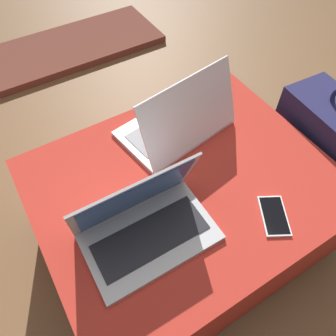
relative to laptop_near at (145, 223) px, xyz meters
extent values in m
plane|color=brown|center=(0.20, 0.09, -0.46)|extent=(14.00, 14.00, 0.00)
cube|color=maroon|center=(0.20, 0.09, -0.43)|extent=(0.91, 0.74, 0.05)
cube|color=#B22D23|center=(0.20, 0.09, -0.23)|extent=(0.94, 0.77, 0.36)
cube|color=#B7B7BC|center=(0.00, -0.03, -0.04)|extent=(0.37, 0.23, 0.02)
cube|color=#232328|center=(0.00, -0.03, -0.03)|extent=(0.32, 0.13, 0.00)
cube|color=#B7B7BC|center=(0.00, 0.05, 0.07)|extent=(0.36, 0.09, 0.21)
cube|color=#1E4799|center=(0.00, 0.04, 0.07)|extent=(0.32, 0.07, 0.19)
cube|color=silver|center=(0.29, 0.30, -0.04)|extent=(0.41, 0.30, 0.02)
cube|color=#9E9EA3|center=(0.28, 0.31, -0.03)|extent=(0.35, 0.18, 0.00)
cube|color=silver|center=(0.30, 0.22, 0.08)|extent=(0.39, 0.14, 0.23)
cube|color=black|center=(0.30, 0.23, 0.08)|extent=(0.34, 0.12, 0.20)
cube|color=white|center=(0.35, -0.16, -0.04)|extent=(0.13, 0.15, 0.01)
cube|color=black|center=(0.35, -0.16, -0.04)|extent=(0.12, 0.14, 0.00)
cube|color=#23234C|center=(0.79, 0.02, -0.21)|extent=(0.22, 0.37, 0.49)
cube|color=#1E1E41|center=(0.92, 0.01, -0.31)|extent=(0.09, 0.29, 0.22)
cube|color=brown|center=(0.20, 1.62, -0.43)|extent=(1.40, 0.50, 0.04)
camera|label=1|loc=(-0.17, -0.40, 0.81)|focal=35.00mm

